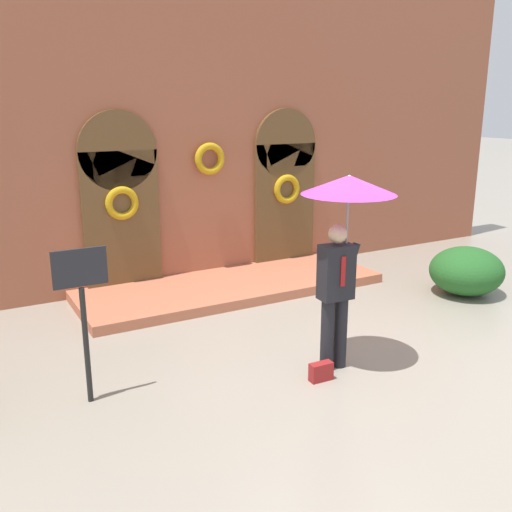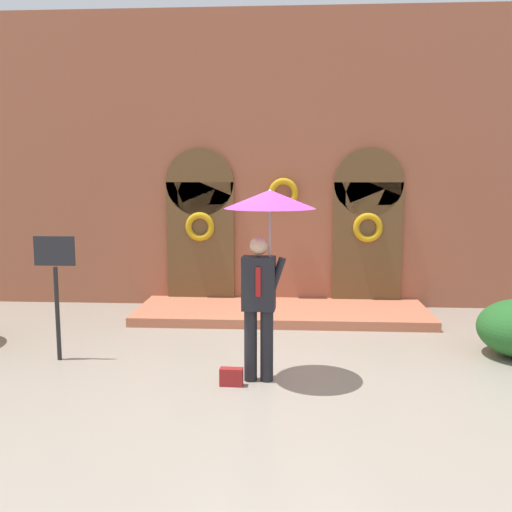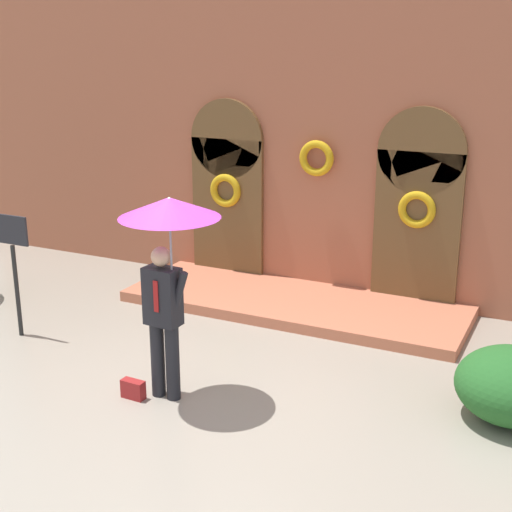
{
  "view_description": "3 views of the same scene",
  "coord_description": "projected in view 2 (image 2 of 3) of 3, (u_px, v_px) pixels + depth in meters",
  "views": [
    {
      "loc": [
        -4.18,
        -5.34,
        3.17
      ],
      "look_at": [
        -0.29,
        1.66,
        0.99
      ],
      "focal_mm": 40.0,
      "sensor_mm": 36.0,
      "label": 1
    },
    {
      "loc": [
        0.15,
        -6.99,
        2.53
      ],
      "look_at": [
        -0.36,
        1.33,
        1.35
      ],
      "focal_mm": 40.0,
      "sensor_mm": 36.0,
      "label": 2
    },
    {
      "loc": [
        3.92,
        -6.41,
        3.95
      ],
      "look_at": [
        0.21,
        1.26,
        1.36
      ],
      "focal_mm": 50.0,
      "sensor_mm": 36.0,
      "label": 3
    }
  ],
  "objects": [
    {
      "name": "ground_plane",
      "position": [
        278.0,
        375.0,
        7.27
      ],
      "size": [
        80.0,
        80.0,
        0.0
      ],
      "primitive_type": "plane",
      "color": "gray"
    },
    {
      "name": "building_facade",
      "position": [
        284.0,
        168.0,
        10.99
      ],
      "size": [
        14.0,
        2.3,
        5.6
      ],
      "color": "#9E563D",
      "rests_on": "ground"
    },
    {
      "name": "person_with_umbrella",
      "position": [
        267.0,
        227.0,
        6.82
      ],
      "size": [
        1.1,
        1.1,
        2.36
      ],
      "color": "black",
      "rests_on": "ground"
    },
    {
      "name": "handbag",
      "position": [
        231.0,
        377.0,
        6.9
      ],
      "size": [
        0.28,
        0.13,
        0.22
      ],
      "primitive_type": "cube",
      "rotation": [
        0.0,
        0.0,
        -0.03
      ],
      "color": "maroon",
      "rests_on": "ground"
    },
    {
      "name": "sign_post",
      "position": [
        56.0,
        277.0,
        7.73
      ],
      "size": [
        0.56,
        0.06,
        1.72
      ],
      "color": "black",
      "rests_on": "ground"
    }
  ]
}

